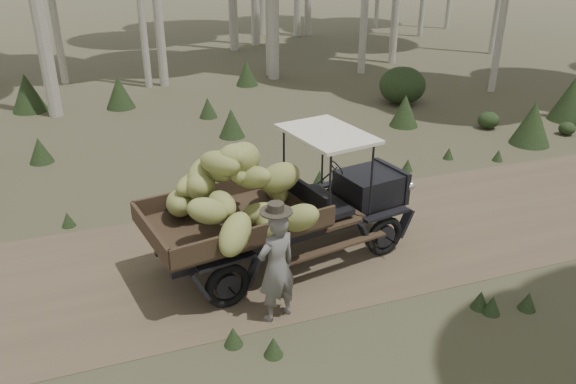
% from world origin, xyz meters
% --- Properties ---
extents(ground, '(120.00, 120.00, 0.00)m').
position_xyz_m(ground, '(0.00, 0.00, 0.00)').
color(ground, '#473D2B').
rests_on(ground, ground).
extents(dirt_track, '(70.00, 4.00, 0.01)m').
position_xyz_m(dirt_track, '(0.00, 0.00, 0.00)').
color(dirt_track, brown).
rests_on(dirt_track, ground).
extents(banana_truck, '(4.96, 2.80, 2.40)m').
position_xyz_m(banana_truck, '(-1.19, -0.34, 1.36)').
color(banana_truck, black).
rests_on(banana_truck, ground).
extents(farmer, '(0.73, 0.59, 1.88)m').
position_xyz_m(farmer, '(-1.43, -1.75, 0.89)').
color(farmer, '#5A5652').
rests_on(farmer, ground).
extents(undergrowth, '(22.36, 22.53, 1.37)m').
position_xyz_m(undergrowth, '(-0.32, -0.42, 0.57)').
color(undergrowth, '#233319').
rests_on(undergrowth, ground).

